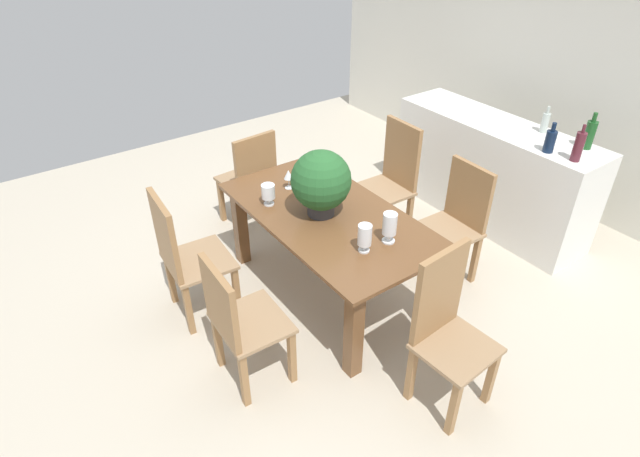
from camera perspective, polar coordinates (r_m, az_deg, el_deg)
ground_plane at (r=4.29m, az=2.79°, el=-5.94°), size 7.04×7.04×0.00m
back_wall at (r=5.52m, az=25.92°, el=15.53°), size 6.40×0.10×2.60m
dining_table at (r=3.84m, az=0.91°, el=-0.17°), size 1.73×0.92×0.74m
chair_far_left at (r=4.65m, az=7.91°, el=5.78°), size 0.46×0.45×1.05m
chair_near_left at (r=3.78m, az=-14.85°, el=-2.62°), size 0.50×0.48×1.02m
chair_foot_end at (r=3.19m, az=13.68°, el=-10.14°), size 0.43×0.46×1.06m
chair_near_right at (r=3.24m, az=-9.08°, el=-9.82°), size 0.47×0.43×0.94m
chair_head_end at (r=4.75m, az=-7.58°, el=5.80°), size 0.45×0.48×0.94m
chair_far_right at (r=4.21m, az=14.85°, el=1.16°), size 0.46×0.43×0.98m
flower_centerpiece at (r=3.63m, az=0.11°, el=5.17°), size 0.43×0.43×0.49m
crystal_vase_left at (r=3.33m, az=4.93°, el=-0.82°), size 0.09×0.09×0.20m
crystal_vase_center_near at (r=3.43m, az=7.66°, el=0.36°), size 0.10×0.10×0.22m
crystal_vase_right at (r=3.84m, az=-5.71°, el=3.97°), size 0.10×0.10×0.16m
wine_glass at (r=4.04m, az=-3.49°, el=5.88°), size 0.07×0.07×0.16m
kitchen_counter at (r=5.13m, az=18.16°, el=5.94°), size 1.95×0.54×0.96m
wine_bottle_clear at (r=4.67m, az=27.51°, el=9.19°), size 0.08×0.08×0.30m
wine_bottle_tall at (r=4.41m, az=26.54°, el=8.09°), size 0.07×0.07×0.29m
wine_bottle_dark at (r=4.49m, az=23.97°, el=8.82°), size 0.08×0.08×0.24m
wine_bottle_amber at (r=4.85m, az=23.51°, el=10.67°), size 0.06×0.06×0.23m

